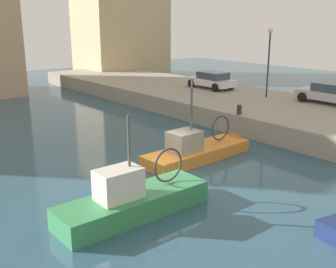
# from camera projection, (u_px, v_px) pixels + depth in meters

# --- Properties ---
(water_surface) EXTENTS (80.00, 80.00, 0.00)m
(water_surface) POSITION_uv_depth(u_px,v_px,m) (163.00, 171.00, 18.40)
(water_surface) COLOR #2D5166
(water_surface) RESTS_ON ground
(quay_wall) EXTENTS (9.00, 56.00, 1.20)m
(quay_wall) POSITION_uv_depth(u_px,v_px,m) (308.00, 120.00, 25.29)
(quay_wall) COLOR #9E9384
(quay_wall) RESTS_ON ground
(fishing_boat_green) EXTENTS (6.38, 1.91, 4.38)m
(fishing_boat_green) POSITION_uv_depth(u_px,v_px,m) (141.00, 208.00, 14.50)
(fishing_boat_green) COLOR #388951
(fishing_boat_green) RESTS_ON ground
(fishing_boat_orange) EXTENTS (6.68, 2.00, 4.75)m
(fishing_boat_orange) POSITION_uv_depth(u_px,v_px,m) (202.00, 155.00, 20.21)
(fishing_boat_orange) COLOR orange
(fishing_boat_orange) RESTS_ON ground
(parked_car_white) EXTENTS (2.01, 4.14, 1.33)m
(parked_car_white) POSITION_uv_depth(u_px,v_px,m) (211.00, 80.00, 32.79)
(parked_car_white) COLOR silver
(parked_car_white) RESTS_ON quay_wall
(parked_car_silver) EXTENTS (2.00, 4.22, 1.36)m
(parked_car_silver) POSITION_uv_depth(u_px,v_px,m) (330.00, 93.00, 26.89)
(parked_car_silver) COLOR #B7B7BC
(parked_car_silver) RESTS_ON quay_wall
(mooring_bollard_north) EXTENTS (0.28, 0.28, 0.55)m
(mooring_bollard_north) POSITION_uv_depth(u_px,v_px,m) (239.00, 110.00, 23.99)
(mooring_bollard_north) COLOR #2D2D33
(mooring_bollard_north) RESTS_ON quay_wall
(quay_streetlamp) EXTENTS (0.36, 0.36, 4.83)m
(quay_streetlamp) POSITION_uv_depth(u_px,v_px,m) (269.00, 51.00, 28.41)
(quay_streetlamp) COLOR #38383D
(quay_streetlamp) RESTS_ON quay_wall
(waterfront_building_east_mid) EXTENTS (9.88, 6.81, 12.96)m
(waterfront_building_east_mid) POSITION_uv_depth(u_px,v_px,m) (121.00, 20.00, 47.05)
(waterfront_building_east_mid) COLOR #D1B284
(waterfront_building_east_mid) RESTS_ON ground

